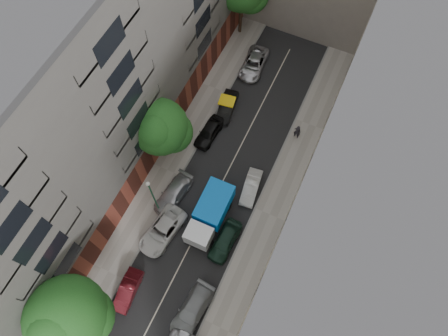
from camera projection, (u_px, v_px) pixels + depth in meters
The scene contains 20 objects.
ground at pixel (217, 192), 38.83m from camera, with size 120.00×120.00×0.00m, color #4C4C49.
road_surface at pixel (217, 192), 38.82m from camera, with size 8.00×44.00×0.02m, color black.
sidewalk_left at pixel (167, 170), 39.75m from camera, with size 3.00×44.00×0.15m, color gray.
sidewalk_right at pixel (270, 215), 37.76m from camera, with size 3.00×44.00×0.15m, color gray.
building_left at pixel (91, 91), 31.78m from camera, with size 8.00×44.00×20.00m, color #504E4B.
building_right at pixel (357, 200), 27.80m from camera, with size 8.00×44.00×20.00m, color beige.
tarp_truck at pixel (210, 214), 36.24m from camera, with size 2.56×6.16×2.83m.
car_left_1 at pixel (128, 290), 34.25m from camera, with size 1.34×3.85×1.27m, color #4E0F15.
car_left_2 at pixel (162, 231), 36.43m from camera, with size 2.40×5.21×1.45m, color silver.
car_left_3 at pixel (173, 194), 38.00m from camera, with size 1.93×4.74×1.38m, color #B3B3B8.
car_left_4 at pixel (209, 132), 40.91m from camera, with size 1.68×4.17×1.42m, color black.
car_left_5 at pixel (227, 107), 42.26m from camera, with size 1.47×4.21×1.39m, color black.
car_left_6 at pixel (254, 64), 44.72m from camera, with size 2.34×5.07×1.41m, color #B3B2B7.
car_right_1 at pixel (192, 310), 33.48m from camera, with size 2.01×4.95×1.44m, color slate.
car_right_2 at pixel (225, 241), 36.01m from camera, with size 1.74×4.33×1.48m, color black.
car_right_3 at pixel (251, 187), 38.35m from camera, with size 1.36×3.91×1.29m, color silver.
tree_near at pixel (68, 318), 28.56m from camera, with size 6.07×5.91×8.62m.
tree_mid at pixel (160, 129), 35.85m from camera, with size 5.52×5.28×7.84m.
lamp_post at pixel (152, 194), 34.28m from camera, with size 0.36×0.36×6.48m.
pedestrian at pixel (297, 132), 40.45m from camera, with size 0.71×0.46×1.94m, color black.
Camera 1 is at (6.72, -12.88, 36.09)m, focal length 32.00 mm.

